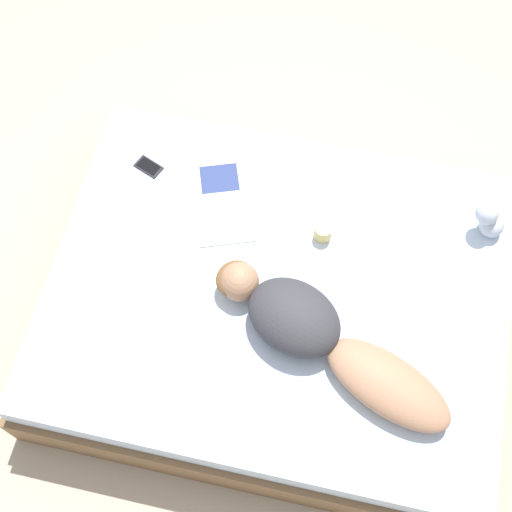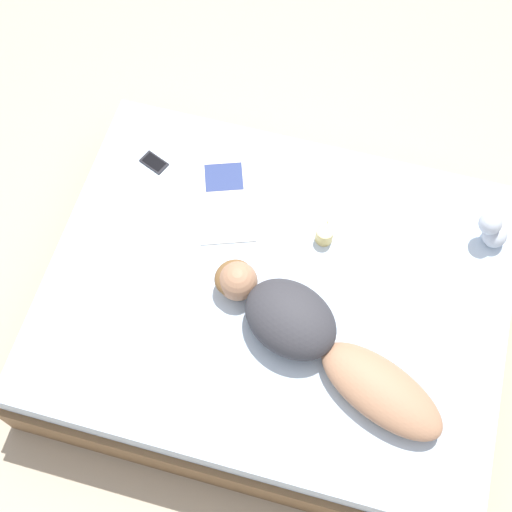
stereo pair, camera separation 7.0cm
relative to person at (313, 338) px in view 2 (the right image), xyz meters
The scene contains 7 objects.
ground_plane 0.64m from the person, 44.23° to the left, with size 12.00×12.00×0.00m, color #B7A88E.
bed 0.46m from the person, 44.23° to the left, with size 1.74×2.20×0.46m.
person is the anchor object (origin of this frame).
open_magazine 0.87m from the person, 43.07° to the left, with size 0.56×0.42×0.01m.
coffee_mug 0.54m from the person, ahead, with size 0.12×0.08×0.08m.
cell_phone 1.24m from the person, 53.63° to the left, with size 0.12×0.16×0.01m.
plush_toy 1.02m from the person, 43.08° to the right, with size 0.13×0.16×0.20m.
Camera 2 is at (-1.30, -0.25, 3.51)m, focal length 50.00 mm.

